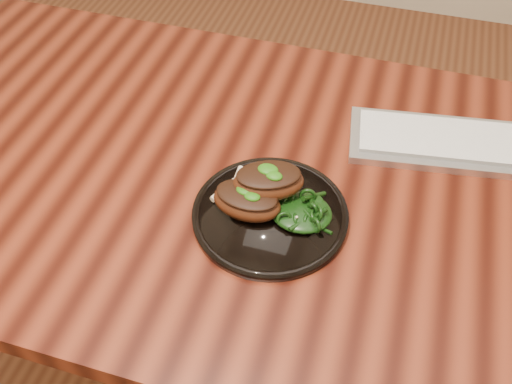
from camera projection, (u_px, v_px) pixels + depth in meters
The scene contains 7 objects.
desk at pixel (282, 211), 1.03m from camera, with size 1.60×0.80×0.75m.
plate at pixel (270, 214), 0.91m from camera, with size 0.25×0.25×0.02m.
lamb_chop_front at pixel (247, 200), 0.89m from camera, with size 0.12×0.09×0.05m.
lamb_chop_back at pixel (268, 181), 0.89m from camera, with size 0.13×0.11×0.05m.
herb_smear at pixel (261, 183), 0.94m from camera, with size 0.07×0.05×0.00m, color #144D08.
greens_heap at pixel (301, 210), 0.88m from camera, with size 0.10×0.09×0.04m.
keyboard at pixel (482, 146), 1.01m from camera, with size 0.48×0.20×0.02m.
Camera 1 is at (0.15, -0.66, 1.45)m, focal length 40.00 mm.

